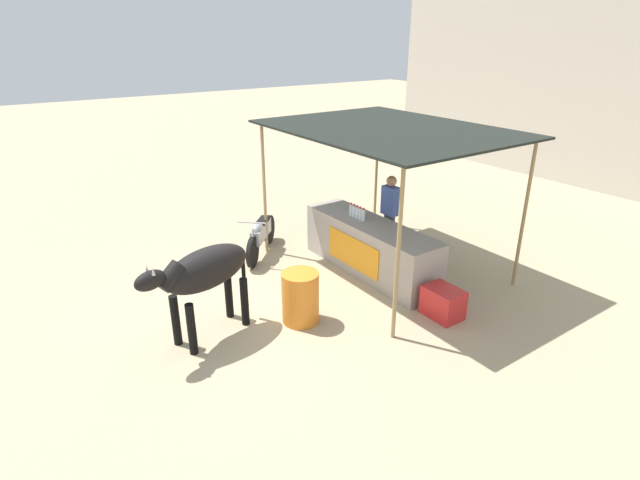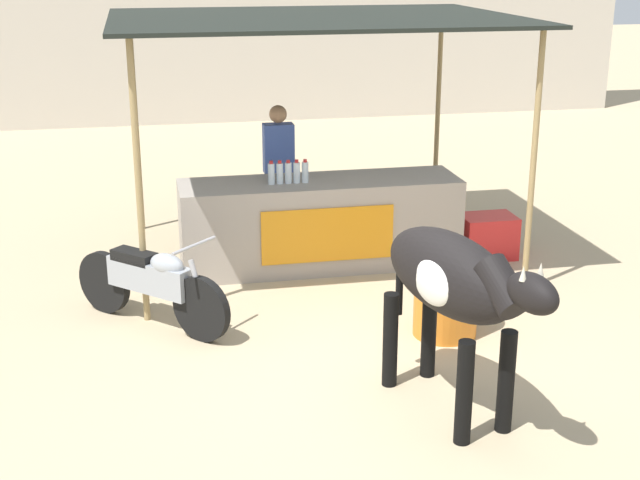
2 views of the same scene
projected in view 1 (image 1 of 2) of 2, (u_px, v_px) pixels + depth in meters
The scene contains 10 objects.
ground_plane at pixel (267, 304), 8.24m from camera, with size 60.00×60.00×0.00m, color tan.
building_wall_far at pixel (636, 71), 12.74m from camera, with size 16.00×0.50×6.47m, color beige.
stall_counter at pixel (370, 247), 9.21m from camera, with size 3.00×0.82×0.96m.
stall_awning at pixel (388, 134), 8.57m from camera, with size 4.20×3.20×2.64m.
water_bottle_row at pixel (357, 212), 9.22m from camera, with size 0.43×0.07×0.25m.
vendor_behind_counter at pixel (390, 216), 9.71m from camera, with size 0.34×0.22×1.65m.
cooler_box at pixel (443, 303), 7.82m from camera, with size 0.60×0.44×0.48m, color red.
water_barrel at pixel (300, 297), 7.62m from camera, with size 0.57×0.57×0.82m, color orange.
cow at pixel (203, 273), 7.01m from camera, with size 0.88×1.85×1.44m.
motorcycle_parked at pixel (261, 235), 9.93m from camera, with size 1.34×1.32×0.90m.
Camera 1 is at (6.40, -3.39, 4.17)m, focal length 28.00 mm.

